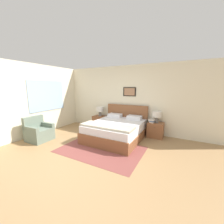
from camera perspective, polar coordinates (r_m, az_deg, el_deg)
The scene contains 13 objects.
ground_plane at distance 3.66m, azimuth -13.21°, elevation -18.99°, with size 16.00×16.00×0.00m, color #99754C.
wall_back at distance 5.60m, azimuth 5.39°, elevation 5.48°, with size 7.73×0.09×2.60m.
wall_left at distance 6.14m, azimuth -24.33°, elevation 5.08°, with size 0.08×5.16×2.60m.
area_rug_main at distance 4.12m, azimuth -4.63°, elevation -15.21°, with size 2.35×1.57×0.01m.
bed at distance 4.79m, azimuth 1.74°, elevation -7.38°, with size 1.69×1.98×1.07m.
armchair at distance 5.28m, azimuth -28.12°, elevation -7.38°, with size 0.70×0.71×0.80m.
nightstand_near_window at distance 6.02m, azimuth -5.09°, elevation -4.15°, with size 0.54×0.43×0.54m.
nightstand_by_door at distance 5.16m, azimuth 17.63°, elevation -7.11°, with size 0.54×0.43×0.54m.
table_lamp_near_window at distance 5.92m, azimuth -5.01°, elevation 0.96°, with size 0.31×0.31×0.40m.
table_lamp_by_door at distance 5.05m, azimuth 18.16°, elevation -1.19°, with size 0.31×0.31×0.40m.
book_thick_bottom at distance 5.07m, azimuth 16.36°, elevation -3.96°, with size 0.17×0.23×0.04m.
book_hardcover_middle at distance 5.06m, azimuth 16.39°, elevation -3.52°, with size 0.19×0.23×0.04m.
book_novel_upper at distance 5.05m, azimuth 16.41°, elevation -3.10°, with size 0.22×0.29×0.04m.
Camera 1 is at (2.16, -2.36, 1.79)m, focal length 22.00 mm.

